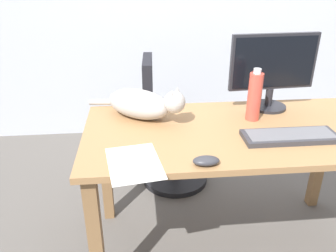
{
  "coord_description": "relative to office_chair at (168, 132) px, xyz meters",
  "views": [
    {
      "loc": [
        -0.47,
        -1.48,
        1.48
      ],
      "look_at": [
        -0.33,
        -0.06,
        0.8
      ],
      "focal_mm": 36.44,
      "sensor_mm": 36.0,
      "label": 1
    }
  ],
  "objects": [
    {
      "name": "keyboard",
      "position": [
        0.49,
        -0.81,
        0.35
      ],
      "size": [
        0.44,
        0.15,
        0.03
      ],
      "color": "#333338",
      "rests_on": "desk"
    },
    {
      "name": "paper_sheet",
      "position": [
        -0.23,
        -0.96,
        0.34
      ],
      "size": [
        0.25,
        0.33,
        0.0
      ],
      "primitive_type": "cube",
      "rotation": [
        0.0,
        0.0,
        0.16
      ],
      "color": "white",
      "rests_on": "desk"
    },
    {
      "name": "office_chair",
      "position": [
        0.0,
        0.0,
        0.0
      ],
      "size": [
        0.48,
        0.48,
        0.93
      ],
      "color": "black",
      "rests_on": "ground_plane"
    },
    {
      "name": "water_bottle",
      "position": [
        0.39,
        -0.57,
        0.47
      ],
      "size": [
        0.07,
        0.07,
        0.27
      ],
      "color": "#D84C3D",
      "rests_on": "desk"
    },
    {
      "name": "cat",
      "position": [
        -0.18,
        -0.5,
        0.42
      ],
      "size": [
        0.51,
        0.38,
        0.2
      ],
      "color": "#B2ADA8",
      "rests_on": "desk"
    },
    {
      "name": "monitor",
      "position": [
        0.53,
        -0.43,
        0.57
      ],
      "size": [
        0.48,
        0.2,
        0.41
      ],
      "color": "#232328",
      "rests_on": "desk"
    },
    {
      "name": "computer_mouse",
      "position": [
        0.06,
        -0.99,
        0.36
      ],
      "size": [
        0.11,
        0.06,
        0.04
      ],
      "primitive_type": "ellipsoid",
      "color": "#333338",
      "rests_on": "desk"
    },
    {
      "name": "ground_plane",
      "position": [
        0.26,
        -0.68,
        -0.41
      ],
      "size": [
        8.0,
        8.0,
        0.0
      ],
      "primitive_type": "plane",
      "color": "#59544F"
    },
    {
      "name": "desk",
      "position": [
        0.26,
        -0.68,
        0.23
      ],
      "size": [
        1.48,
        0.73,
        0.74
      ],
      "color": "#9E7247",
      "rests_on": "ground_plane"
    }
  ]
}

